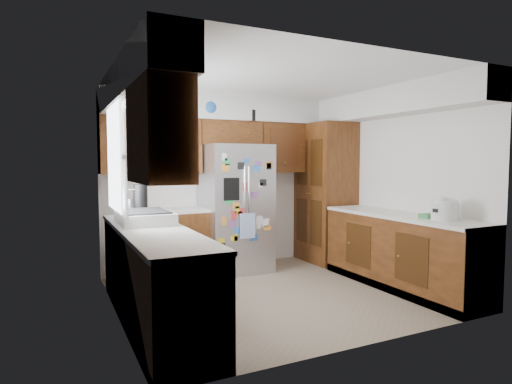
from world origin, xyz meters
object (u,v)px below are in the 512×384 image
at_px(pantry, 325,193).
at_px(fridge, 236,208).
at_px(rice_cooker, 445,208).
at_px(paper_towel, 442,209).

height_order(pantry, fridge, pantry).
bearing_deg(pantry, rice_cooker, -90.01).
relative_size(fridge, paper_towel, 6.92).
bearing_deg(rice_cooker, pantry, 89.99).
relative_size(rice_cooker, paper_towel, 1.14).
bearing_deg(paper_towel, rice_cooker, 17.91).
relative_size(fridge, rice_cooker, 6.08).
distance_m(pantry, rice_cooker, 2.25).
bearing_deg(rice_cooker, fridge, 123.12).
distance_m(fridge, paper_towel, 2.73).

